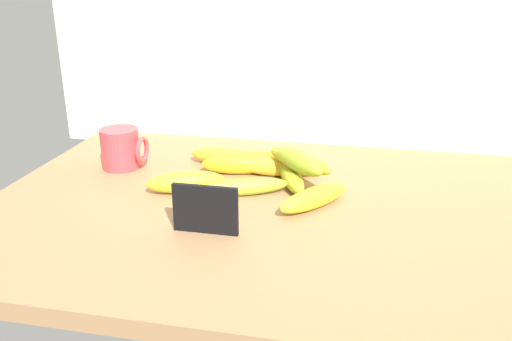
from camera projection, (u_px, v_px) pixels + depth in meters
counter_top at (279, 212)px, 99.35cm from camera, size 110.00×76.00×3.00cm
back_wall at (309, 10)px, 123.04cm from camera, size 130.00×2.00×70.00cm
chalkboard_sign at (206, 211)px, 87.13cm from camera, size 11.00×1.80×8.40cm
coffee_mug at (121, 148)px, 115.69cm from camera, size 9.68×8.18×8.75cm
banana_0 at (227, 157)px, 117.42cm from camera, size 17.42×6.15×4.17cm
banana_1 at (238, 164)px, 113.00cm from camera, size 15.90×7.36×4.26cm
banana_2 at (292, 178)px, 106.49cm from camera, size 8.83×15.56×3.70cm
banana_3 at (265, 160)px, 115.29cm from camera, size 18.98×10.51×4.16cm
banana_4 at (281, 166)px, 111.76cm from camera, size 18.07×6.22×4.20cm
banana_5 at (314, 197)px, 97.16cm from camera, size 13.47×15.18×3.98cm
banana_6 at (244, 187)px, 102.42cm from camera, size 17.57×10.01×3.41cm
banana_7 at (186, 182)px, 103.52cm from camera, size 15.77×9.93×4.32cm
banana_8 at (298, 161)px, 104.17cm from camera, size 13.20×13.94×4.12cm
banana_9 at (299, 161)px, 105.10cm from camera, size 15.23×12.78×3.54cm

